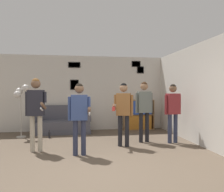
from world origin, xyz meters
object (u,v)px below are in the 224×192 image
Objects in this scene: couch at (63,124)px; drinking_cup at (144,98)px; person_spectator_far_right at (173,107)px; floor_lamp at (21,95)px; bottle_on_floor at (49,135)px; person_watcher_holding_cup at (123,108)px; bookshelf at (138,115)px; person_player_foreground_center at (79,111)px; person_player_foreground_left at (36,106)px; person_spectator_near_bookshelf at (144,105)px.

drinking_cup is (2.94, 0.19, 0.86)m from couch.
person_spectator_far_right is 2.15m from drinking_cup.
floor_lamp is 1.50m from bottle_on_floor.
person_watcher_holding_cup is 6.65× the size of bottle_on_floor.
bookshelf is 0.69× the size of person_watcher_holding_cup.
person_spectator_far_right reaches higher than couch.
person_watcher_holding_cup is at bearing 28.41° from person_player_foreground_center.
person_spectator_far_right is at bearing -80.13° from bookshelf.
person_player_foreground_left is 2.85m from person_spectator_near_bookshelf.
person_spectator_near_bookshelf is 15.26× the size of drinking_cup.
couch is at bearing 128.57° from person_watcher_holding_cup.
bookshelf is 0.67× the size of person_spectator_near_bookshelf.
person_player_foreground_left is at bearing -169.24° from person_spectator_near_bookshelf.
drinking_cup is at bearing 50.68° from person_player_foreground_center.
person_player_foreground_center reaches higher than drinking_cup.
person_player_foreground_left reaches higher than person_spectator_near_bookshelf.
person_spectator_near_bookshelf is 3.00m from bottle_on_floor.
person_spectator_near_bookshelf is (2.35, -1.74, 0.74)m from couch.
drinking_cup is at bearing 0.24° from bookshelf.
person_player_foreground_left is 7.06× the size of bottle_on_floor.
person_player_foreground_left is at bearing 156.16° from person_player_foreground_center.
person_player_foreground_left is (-3.19, -2.47, 0.53)m from bookshelf.
person_player_foreground_center is at bearing -126.82° from bookshelf.
person_player_foreground_left reaches higher than bottle_on_floor.
person_player_foreground_left reaches higher than person_spectator_far_right.
drinking_cup reaches higher than bookshelf.
person_player_foreground_center is (1.01, -0.45, -0.10)m from person_player_foreground_left.
person_spectator_near_bookshelf reaches higher than floor_lamp.
person_player_foreground_left reaches higher than floor_lamp.
floor_lamp reaches higher than bottle_on_floor.
person_watcher_holding_cup is (1.68, -2.11, 0.70)m from couch.
person_player_foreground_left is 3.58m from person_spectator_far_right.
person_spectator_far_right is at bearing 5.25° from person_player_foreground_left.
couch is 1.67m from floor_lamp.
person_player_foreground_left is 1.78m from bottle_on_floor.
person_watcher_holding_cup is at bearing -114.50° from bookshelf.
floor_lamp is 1.02× the size of person_player_foreground_center.
person_player_foreground_center is 3.77m from drinking_cup.
bottle_on_floor is at bearing -162.13° from bookshelf.
drinking_cup is at bearing 61.40° from person_watcher_holding_cup.
person_spectator_far_right is 6.59× the size of bottle_on_floor.
person_spectator_near_bookshelf is (0.66, 0.37, 0.04)m from person_watcher_holding_cup.
person_player_foreground_center is (1.76, -2.15, -0.32)m from floor_lamp.
floor_lamp is 0.97× the size of person_spectator_near_bookshelf.
person_spectator_far_right is (4.32, -1.37, -0.31)m from floor_lamp.
person_spectator_near_bookshelf is at bearing -101.23° from bookshelf.
couch is at bearing -175.98° from bookshelf.
person_spectator_near_bookshelf reaches higher than person_spectator_far_right.
bookshelf is at bearing 37.74° from person_player_foreground_left.
person_spectator_near_bookshelf reaches higher than person_player_foreground_center.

